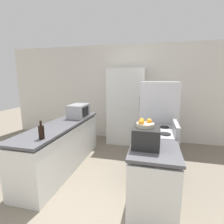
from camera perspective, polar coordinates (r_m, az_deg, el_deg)
name	(u,v)px	position (r m, az deg, el deg)	size (l,w,h in m)	color
wall_back	(125,93)	(4.93, 4.18, 6.11)	(7.00, 0.06, 2.60)	silver
counter_left	(62,147)	(3.56, -15.88, -10.79)	(0.60, 2.32, 0.89)	silver
counter_right	(153,183)	(2.44, 13.24, -21.56)	(0.60, 0.74, 0.89)	silver
pantry_cabinet	(126,107)	(4.62, 4.61, 1.80)	(0.93, 0.60, 1.97)	silver
stove	(155,155)	(3.12, 13.90, -13.40)	(0.66, 0.80, 1.05)	#9E9EA3
refrigerator	(158,122)	(3.79, 14.83, -3.02)	(0.75, 0.79, 1.65)	#B7B7BC
microwave	(79,111)	(3.84, -10.80, 0.37)	(0.35, 0.50, 0.28)	#939399
wine_bottle	(41,132)	(2.64, -22.07, -6.06)	(0.08, 0.08, 0.26)	black
toaster_oven	(146,136)	(2.24, 11.11, -7.85)	(0.33, 0.40, 0.25)	black
fruit_bowl	(145,124)	(2.18, 10.68, -3.89)	(0.22, 0.22, 0.10)	#B2A893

